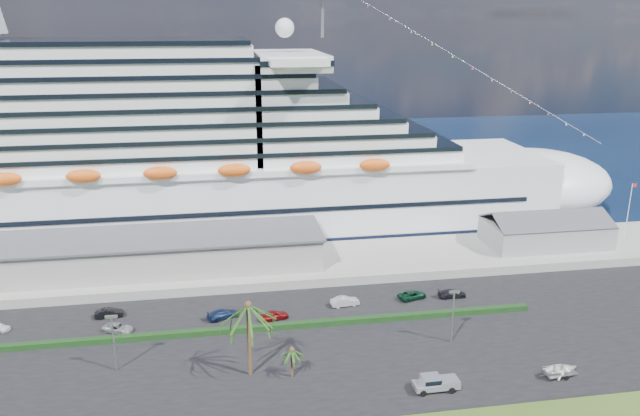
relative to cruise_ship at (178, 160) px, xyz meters
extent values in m
plane|color=#34511B|center=(21.53, -64.00, -16.69)|extent=(420.00, 420.00, 0.00)
cube|color=black|center=(21.53, -53.00, -16.63)|extent=(140.00, 38.00, 0.12)
cube|color=gray|center=(21.53, -24.00, -15.79)|extent=(240.00, 20.00, 1.80)
cube|color=black|center=(21.53, 66.00, -16.68)|extent=(420.00, 160.00, 0.02)
cube|color=silver|center=(1.53, 0.00, -8.69)|extent=(160.00, 30.00, 16.00)
ellipsoid|color=silver|center=(81.53, 0.00, -8.69)|extent=(40.00, 30.00, 16.00)
cube|color=black|center=(1.53, 0.00, -15.49)|extent=(164.00, 30.60, 2.40)
cube|color=silver|center=(-10.47, 0.00, 12.91)|extent=(128.00, 26.00, 24.80)
cube|color=silver|center=(24.33, 0.00, 20.71)|extent=(14.00, 38.00, 3.20)
cylinder|color=gray|center=(31.53, 0.00, 31.31)|extent=(0.70, 0.70, 12.00)
ellipsoid|color=#EC5A16|center=(-2.47, -15.80, 1.11)|extent=(90.00, 2.40, 2.60)
ellipsoid|color=#EC5A16|center=(-2.47, 15.80, 1.11)|extent=(90.00, 2.40, 2.60)
cube|color=black|center=(1.53, 0.00, -7.89)|extent=(144.00, 30.40, 0.90)
cube|color=gray|center=(-3.47, -24.00, -11.89)|extent=(60.00, 14.00, 6.00)
cube|color=#4C4C54|center=(-3.47, -24.00, -8.79)|extent=(61.00, 15.00, 0.40)
cube|color=gray|center=(73.53, -24.00, -12.49)|extent=(24.00, 12.00, 4.80)
cube|color=#4C4C54|center=(73.53, -27.00, -8.89)|extent=(24.00, 6.31, 2.74)
cube|color=#4C4C54|center=(73.53, -21.00, -8.89)|extent=(24.00, 6.31, 2.74)
cylinder|color=silver|center=(91.53, -24.00, -8.89)|extent=(0.16, 0.16, 12.00)
cube|color=red|center=(92.03, -24.00, -3.29)|extent=(1.00, 0.04, 0.70)
cube|color=black|center=(13.53, -48.00, -16.12)|extent=(88.00, 1.10, 0.90)
cylinder|color=gray|center=(-6.47, -56.00, -12.57)|extent=(0.24, 0.24, 8.00)
cube|color=gray|center=(-6.47, -56.00, -8.47)|extent=(1.60, 0.35, 0.35)
cylinder|color=gray|center=(41.53, -56.00, -12.57)|extent=(0.24, 0.24, 8.00)
cube|color=gray|center=(41.53, -56.00, -8.47)|extent=(1.60, 0.35, 0.35)
cylinder|color=#47301E|center=(11.53, -60.00, -11.44)|extent=(0.54, 0.54, 10.50)
sphere|color=#47301E|center=(11.53, -60.00, -6.19)|extent=(0.98, 0.98, 0.98)
cylinder|color=#47301E|center=(17.03, -61.50, -14.59)|extent=(0.35, 0.35, 4.20)
sphere|color=#47301E|center=(17.03, -61.50, -12.49)|extent=(0.73, 0.73, 0.73)
imported|color=black|center=(-9.88, -39.62, -15.84)|extent=(4.53, 1.85, 1.46)
imported|color=#9C9EA5|center=(-7.83, -44.87, -15.92)|extent=(5.19, 3.94, 1.31)
imported|color=#15254A|center=(8.13, -42.90, -15.83)|extent=(5.57, 3.83, 1.50)
imported|color=maroon|center=(16.20, -44.74, -15.82)|extent=(4.76, 2.81, 1.52)
imported|color=silver|center=(28.33, -41.71, -15.79)|extent=(4.95, 2.22, 1.58)
imported|color=#0D3522|center=(40.25, -40.97, -15.87)|extent=(5.50, 3.65, 1.40)
imported|color=black|center=(47.15, -41.51, -15.86)|extent=(4.92, 2.01, 1.43)
cylinder|color=black|center=(32.97, -68.72, -16.14)|extent=(0.88, 0.32, 0.88)
cylinder|color=black|center=(32.97, -66.64, -16.14)|extent=(0.88, 0.32, 0.88)
cylinder|color=black|center=(36.80, -68.72, -16.14)|extent=(0.88, 0.32, 0.88)
cylinder|color=black|center=(36.80, -66.64, -16.14)|extent=(0.88, 0.32, 0.88)
cube|color=silver|center=(35.05, -67.68, -15.75)|extent=(5.94, 2.28, 0.77)
cube|color=silver|center=(36.63, -67.68, -15.32)|extent=(2.66, 2.18, 0.60)
cube|color=silver|center=(34.28, -67.68, -14.99)|extent=(2.44, 2.12, 1.04)
cube|color=black|center=(34.28, -67.68, -14.88)|extent=(2.22, 2.17, 0.60)
cube|color=silver|center=(32.53, -67.68, -15.53)|extent=(1.02, 2.10, 0.38)
cube|color=gray|center=(52.60, -67.45, -16.04)|extent=(4.62, 2.18, 0.12)
cylinder|color=gray|center=(50.57, -67.45, -16.04)|extent=(2.12, 0.34, 0.08)
cylinder|color=black|center=(52.98, -68.32, -16.27)|extent=(0.64, 0.29, 0.62)
cylinder|color=black|center=(52.98, -66.58, -16.27)|extent=(0.64, 0.29, 0.62)
imported|color=white|center=(52.60, -67.45, -15.48)|extent=(5.30, 4.08, 1.02)
camera|label=1|loc=(8.77, -134.38, 30.01)|focal=35.00mm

